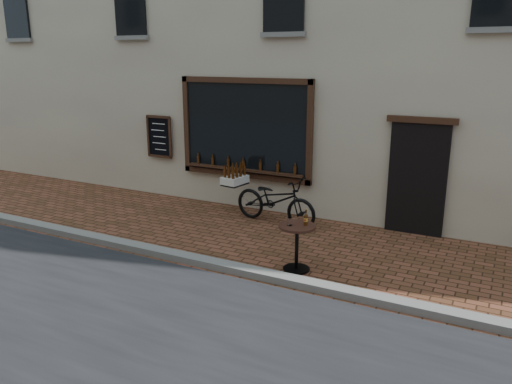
% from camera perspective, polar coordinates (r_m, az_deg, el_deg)
% --- Properties ---
extents(ground, '(90.00, 90.00, 0.00)m').
position_cam_1_polar(ground, '(7.98, -0.99, -10.09)').
color(ground, '#4D2D19').
rests_on(ground, ground).
extents(kerb, '(90.00, 0.25, 0.12)m').
position_cam_1_polar(kerb, '(8.11, -0.32, -9.17)').
color(kerb, slate).
rests_on(kerb, ground).
extents(cargo_bicycle, '(2.30, 0.95, 1.09)m').
position_cam_1_polar(cargo_bicycle, '(10.45, 2.05, -0.85)').
color(cargo_bicycle, black).
rests_on(cargo_bicycle, ground).
extents(bistro_table, '(0.61, 0.61, 1.04)m').
position_cam_1_polar(bistro_table, '(8.17, 4.72, -5.27)').
color(bistro_table, black).
rests_on(bistro_table, ground).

